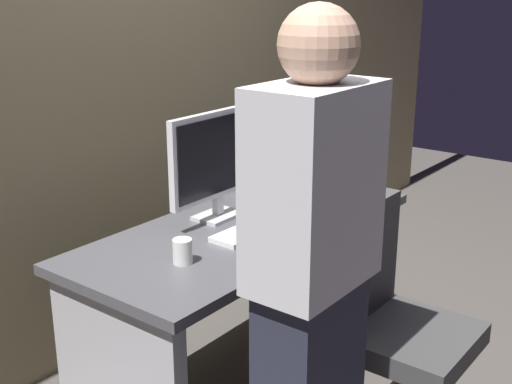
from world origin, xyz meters
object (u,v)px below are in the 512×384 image
Objects in this scene: book_stack at (288,174)px; cell_phone at (341,198)px; desk at (247,273)px; mouse at (293,208)px; person_at_desk at (312,285)px; keyboard at (256,228)px; office_chair at (394,341)px; monitor at (217,159)px; cup_near_keyboard at (183,251)px.

cell_phone is (0.03, -0.28, -0.07)m from book_stack.
desk is 10.77× the size of cell_phone.
desk is at bearing 165.41° from mouse.
mouse is at bearing 37.74° from person_at_desk.
person_at_desk is at bearing -142.26° from mouse.
person_at_desk is (-0.50, -0.64, 0.32)m from desk.
mouse is at bearing -14.59° from desk.
keyboard is at bearing 50.18° from person_at_desk.
office_chair reaches higher than mouse.
keyboard is at bearing -170.90° from cell_phone.
desk is 0.60m from book_stack.
monitor is 3.75× the size of cell_phone.
monitor is 0.53m from cup_near_keyboard.
monitor is (0.50, 0.79, 0.15)m from person_at_desk.
keyboard is (-0.03, -0.07, 0.23)m from desk.
keyboard is 4.77× the size of cup_near_keyboard.
mouse is at bearing 0.10° from cup_near_keyboard.
office_chair is at bearing -53.28° from cup_near_keyboard.
desk is at bearing 51.98° from person_at_desk.
office_chair is 10.43× the size of cup_near_keyboard.
office_chair is 2.19× the size of keyboard.
mouse is (0.75, 0.58, -0.09)m from person_at_desk.
monitor is at bearing 91.30° from office_chair.
keyboard is 4.30× the size of mouse.
desk is 0.52m from cup_near_keyboard.
person_at_desk is (-0.52, 0.03, 0.41)m from office_chair.
cup_near_keyboard is 0.97m from cell_phone.
monitor is at bearing 92.00° from desk.
office_chair is at bearing -84.99° from keyboard.
office_chair is 0.84m from cup_near_keyboard.
book_stack is at bearing 110.73° from cell_phone.
person_at_desk is at bearing -128.02° from desk.
cup_near_keyboard reaches higher than mouse.
monitor is (-0.02, 0.82, 0.56)m from office_chair.
monitor reaches higher than office_chair.
monitor is at bearing 167.73° from cell_phone.
desk is 0.50m from monitor.
person_at_desk is 3.03× the size of monitor.
book_stack reaches higher than cup_near_keyboard.
desk is 0.88m from person_at_desk.
book_stack is at bearing 12.53° from cup_near_keyboard.
office_chair is 1.00m from monitor.
mouse is (0.23, 0.61, 0.32)m from office_chair.
monitor reaches higher than cup_near_keyboard.
cup_near_keyboard is (-0.69, -0.00, 0.03)m from mouse.
cup_near_keyboard is (-0.44, -0.21, -0.21)m from monitor.
keyboard is 2.06× the size of book_stack.
person_at_desk is 0.75m from keyboard.
keyboard is 0.42m from cup_near_keyboard.
mouse is (0.25, -0.21, -0.24)m from monitor.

